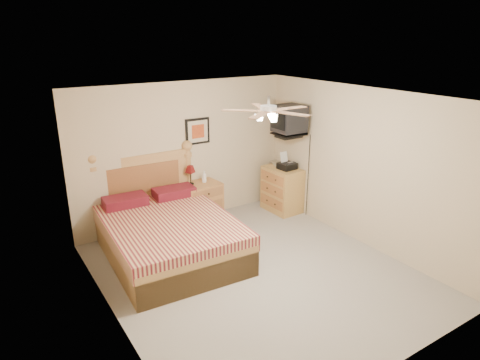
{
  "coord_description": "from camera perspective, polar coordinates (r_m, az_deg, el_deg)",
  "views": [
    {
      "loc": [
        -3.1,
        -4.36,
        3.25
      ],
      "look_at": [
        0.3,
        0.9,
        1.09
      ],
      "focal_mm": 32.0,
      "sensor_mm": 36.0,
      "label": 1
    }
  ],
  "objects": [
    {
      "name": "floor",
      "position": [
        6.26,
        2.22,
        -12.29
      ],
      "size": [
        4.5,
        4.5,
        0.0
      ],
      "primitive_type": "plane",
      "color": "gray",
      "rests_on": "ground"
    },
    {
      "name": "magazine_upper",
      "position": [
        8.22,
        4.48,
        2.22
      ],
      "size": [
        0.23,
        0.3,
        0.02
      ],
      "primitive_type": "imported",
      "rotation": [
        0.0,
        0.0,
        0.1
      ],
      "color": "gray",
      "rests_on": "magazine_lower"
    },
    {
      "name": "bed",
      "position": [
        6.44,
        -9.53,
        -4.17
      ],
      "size": [
        1.88,
        2.39,
        1.49
      ],
      "primitive_type": null,
      "rotation": [
        0.0,
        0.0,
        -0.06
      ],
      "color": "tan",
      "rests_on": "ground"
    },
    {
      "name": "ceiling",
      "position": [
        5.4,
        2.56,
        10.99
      ],
      "size": [
        4.0,
        4.5,
        0.04
      ],
      "primitive_type": "cube",
      "color": "white",
      "rests_on": "ground"
    },
    {
      "name": "nightstand",
      "position": [
        7.72,
        -5.25,
        -3.03
      ],
      "size": [
        0.71,
        0.56,
        0.73
      ],
      "primitive_type": "cube",
      "rotation": [
        0.0,
        0.0,
        0.08
      ],
      "color": "#A7713B",
      "rests_on": "ground"
    },
    {
      "name": "ceiling_fan",
      "position": [
        5.26,
        3.81,
        9.22
      ],
      "size": [
        1.14,
        1.14,
        0.28
      ],
      "primitive_type": null,
      "color": "white",
      "rests_on": "ceiling"
    },
    {
      "name": "wall_front",
      "position": [
        4.25,
        20.4,
        -10.4
      ],
      "size": [
        4.0,
        0.04,
        2.5
      ],
      "primitive_type": "cube",
      "color": "#C9B694",
      "rests_on": "ground"
    },
    {
      "name": "lotion_bottle",
      "position": [
        7.61,
        -4.81,
        0.46
      ],
      "size": [
        0.09,
        0.09,
        0.21
      ],
      "primitive_type": "imported",
      "rotation": [
        0.0,
        0.0,
        -0.04
      ],
      "color": "white",
      "rests_on": "nightstand"
    },
    {
      "name": "framed_picture",
      "position": [
        7.58,
        -5.69,
        6.49
      ],
      "size": [
        0.46,
        0.04,
        0.46
      ],
      "primitive_type": "cube",
      "color": "black",
      "rests_on": "wall_back"
    },
    {
      "name": "wall_tv",
      "position": [
        7.62,
        7.46,
        7.95
      ],
      "size": [
        0.56,
        0.46,
        0.58
      ],
      "primitive_type": null,
      "color": "black",
      "rests_on": "wall_right"
    },
    {
      "name": "wall_back",
      "position": [
        7.57,
        -7.48,
        3.52
      ],
      "size": [
        4.0,
        0.04,
        2.5
      ],
      "primitive_type": "cube",
      "color": "#C9B694",
      "rests_on": "ground"
    },
    {
      "name": "table_lamp",
      "position": [
        7.52,
        -6.63,
        0.69
      ],
      "size": [
        0.23,
        0.23,
        0.34
      ],
      "primitive_type": null,
      "rotation": [
        0.0,
        0.0,
        -0.31
      ],
      "color": "maroon",
      "rests_on": "nightstand"
    },
    {
      "name": "wall_right",
      "position": [
        7.0,
        15.89,
        1.66
      ],
      "size": [
        0.04,
        4.5,
        2.5
      ],
      "primitive_type": "cube",
      "color": "#C9B694",
      "rests_on": "ground"
    },
    {
      "name": "magazine_lower",
      "position": [
        8.22,
        4.5,
        2.05
      ],
      "size": [
        0.25,
        0.29,
        0.02
      ],
      "primitive_type": "imported",
      "rotation": [
        0.0,
        0.0,
        -0.36
      ],
      "color": "#BEB49C",
      "rests_on": "dresser"
    },
    {
      "name": "wall_left",
      "position": [
        4.92,
        -17.14,
        -5.89
      ],
      "size": [
        0.04,
        4.5,
        2.5
      ],
      "primitive_type": "cube",
      "color": "#C9B694",
      "rests_on": "ground"
    },
    {
      "name": "fax_machine",
      "position": [
        7.98,
        6.31,
        2.55
      ],
      "size": [
        0.31,
        0.33,
        0.31
      ],
      "primitive_type": null,
      "rotation": [
        0.0,
        0.0,
        0.07
      ],
      "color": "black",
      "rests_on": "dresser"
    },
    {
      "name": "dresser",
      "position": [
        8.2,
        5.64,
        -1.25
      ],
      "size": [
        0.53,
        0.74,
        0.85
      ],
      "primitive_type": "cube",
      "rotation": [
        0.0,
        0.0,
        0.03
      ],
      "color": "#9F7440",
      "rests_on": "ground"
    }
  ]
}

